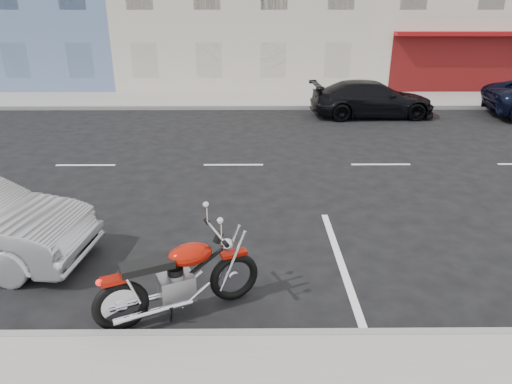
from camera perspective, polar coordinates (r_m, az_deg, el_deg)
ground at (r=12.45m, az=6.41°, el=3.41°), size 120.00×120.00×0.00m
sidewalk_far at (r=21.07m, az=-10.26°, el=11.25°), size 80.00×3.40×0.15m
curb_far at (r=19.43m, az=-11.06°, el=10.28°), size 80.00×0.12×0.16m
motorcycle at (r=6.64m, az=-2.53°, el=-9.30°), size 2.19×1.16×1.18m
car_far at (r=18.32m, az=14.29°, el=11.21°), size 4.75×2.09×1.36m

